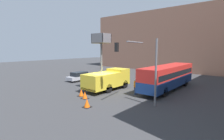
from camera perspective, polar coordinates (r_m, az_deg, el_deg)
name	(u,v)px	position (r m, az deg, el deg)	size (l,w,h in m)	color
ground_plane	(103,92)	(21.53, -2.94, -7.04)	(120.00, 120.00, 0.00)	#38383A
building_backdrop_far	(182,41)	(45.30, 21.89, 8.87)	(44.00, 10.00, 14.14)	#936651
utility_truck	(107,78)	(22.10, -1.52, -2.65)	(2.53, 6.54, 6.98)	yellow
city_bus	(168,75)	(23.31, 17.88, -1.69)	(2.51, 11.48, 3.09)	navy
traffic_light_pole	(141,60)	(16.28, 9.36, 3.22)	(4.12, 3.87, 6.11)	slate
road_worker_near_truck	(84,84)	(21.67, -9.19, -4.52)	(0.38, 0.38, 1.85)	navy
road_worker_directing	(135,86)	(20.16, 7.65, -5.34)	(0.38, 0.38, 1.86)	navy
traffic_cone_near_truck	(87,103)	(16.06, -8.19, -10.66)	(0.70, 0.70, 0.80)	black
traffic_cone_mid_road	(81,93)	(19.72, -10.01, -7.34)	(0.69, 0.69, 0.79)	black
traffic_cone_far_side	(85,95)	(18.72, -8.85, -8.13)	(0.67, 0.67, 0.77)	black
parked_car_curbside	(80,76)	(29.02, -10.41, -2.00)	(1.71, 4.61, 1.45)	#A8A8B2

